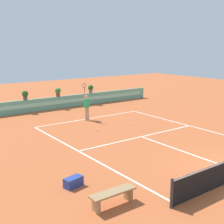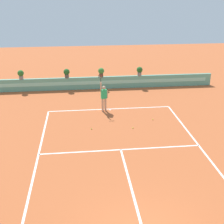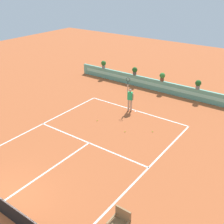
# 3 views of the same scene
# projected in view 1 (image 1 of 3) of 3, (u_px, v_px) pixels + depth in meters

# --- Properties ---
(ground_plane) EXTENTS (60.00, 60.00, 0.00)m
(ground_plane) POSITION_uv_depth(u_px,v_px,m) (146.00, 138.00, 16.97)
(ground_plane) COLOR #B2562D
(court_lines) EXTENTS (8.32, 11.94, 0.01)m
(court_lines) POSITION_uv_depth(u_px,v_px,m) (138.00, 135.00, 17.54)
(court_lines) COLOR white
(court_lines) RESTS_ON ground
(back_wall_barrier) EXTENTS (18.00, 0.21, 1.00)m
(back_wall_barrier) POSITION_uv_depth(u_px,v_px,m) (61.00, 102.00, 25.06)
(back_wall_barrier) COLOR #60A88E
(back_wall_barrier) RESTS_ON ground
(bench_courtside) EXTENTS (1.60, 0.44, 0.51)m
(bench_courtside) POSITION_uv_depth(u_px,v_px,m) (113.00, 195.00, 9.73)
(bench_courtside) COLOR #99754C
(bench_courtside) RESTS_ON ground
(gear_bag) EXTENTS (0.76, 0.50, 0.36)m
(gear_bag) POSITION_uv_depth(u_px,v_px,m) (73.00, 182.00, 11.13)
(gear_bag) COLOR navy
(gear_bag) RESTS_ON ground
(tennis_player) EXTENTS (0.61, 0.30, 2.58)m
(tennis_player) POSITION_uv_depth(u_px,v_px,m) (87.00, 105.00, 20.93)
(tennis_player) COLOR tan
(tennis_player) RESTS_ON ground
(tennis_ball_near_baseline) EXTENTS (0.07, 0.07, 0.07)m
(tennis_ball_near_baseline) POSITION_uv_depth(u_px,v_px,m) (129.00, 125.00, 19.74)
(tennis_ball_near_baseline) COLOR #CCE033
(tennis_ball_near_baseline) RESTS_ON ground
(tennis_ball_mid_court) EXTENTS (0.07, 0.07, 0.07)m
(tennis_ball_mid_court) POSITION_uv_depth(u_px,v_px,m) (97.00, 130.00, 18.47)
(tennis_ball_mid_court) COLOR #CCE033
(tennis_ball_mid_court) RESTS_ON ground
(tennis_ball_by_sideline) EXTENTS (0.07, 0.07, 0.07)m
(tennis_ball_by_sideline) POSITION_uv_depth(u_px,v_px,m) (136.00, 119.00, 21.41)
(tennis_ball_by_sideline) COLOR #CCE033
(tennis_ball_by_sideline) RESTS_ON ground
(potted_plant_centre) EXTENTS (0.48, 0.48, 0.72)m
(potted_plant_centre) POSITION_uv_depth(u_px,v_px,m) (58.00, 92.00, 24.74)
(potted_plant_centre) COLOR brown
(potted_plant_centre) RESTS_ON back_wall_barrier
(potted_plant_left) EXTENTS (0.48, 0.48, 0.72)m
(potted_plant_left) POSITION_uv_depth(u_px,v_px,m) (25.00, 95.00, 23.16)
(potted_plant_left) COLOR #514C47
(potted_plant_left) RESTS_ON back_wall_barrier
(potted_plant_right) EXTENTS (0.48, 0.48, 0.72)m
(potted_plant_right) POSITION_uv_depth(u_px,v_px,m) (91.00, 88.00, 26.55)
(potted_plant_right) COLOR gray
(potted_plant_right) RESTS_ON back_wall_barrier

